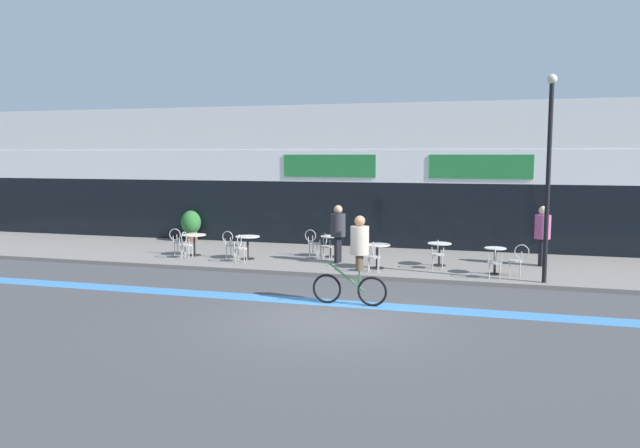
% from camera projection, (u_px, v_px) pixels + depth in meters
% --- Properties ---
extents(ground_plane, '(120.00, 120.00, 0.00)m').
position_uv_depth(ground_plane, '(330.00, 320.00, 13.37)').
color(ground_plane, '#424244').
extents(sidewalk_slab, '(40.00, 5.50, 0.12)m').
position_uv_depth(sidewalk_slab, '(388.00, 262.00, 20.28)').
color(sidewalk_slab, slate).
rests_on(sidewalk_slab, ground).
extents(storefront_facade, '(40.00, 4.06, 5.40)m').
position_uv_depth(storefront_facade, '(410.00, 176.00, 24.49)').
color(storefront_facade, silver).
rests_on(storefront_facade, ground).
extents(bike_lane_stripe, '(36.00, 0.70, 0.01)m').
position_uv_depth(bike_lane_stripe, '(347.00, 304.00, 14.84)').
color(bike_lane_stripe, '#3D7AB7').
rests_on(bike_lane_stripe, ground).
extents(bistro_table_0, '(0.79, 0.79, 0.72)m').
position_uv_depth(bistro_table_0, '(194.00, 240.00, 21.16)').
color(bistro_table_0, black).
rests_on(bistro_table_0, sidewalk_slab).
extents(bistro_table_1, '(0.80, 0.80, 0.76)m').
position_uv_depth(bistro_table_1, '(248.00, 243.00, 20.42)').
color(bistro_table_1, black).
rests_on(bistro_table_1, sidewalk_slab).
extents(bistro_table_2, '(0.67, 0.67, 0.71)m').
position_uv_depth(bistro_table_2, '(331.00, 242.00, 20.86)').
color(bistro_table_2, black).
rests_on(bistro_table_2, sidewalk_slab).
extents(bistro_table_3, '(0.79, 0.79, 0.73)m').
position_uv_depth(bistro_table_3, '(377.00, 251.00, 18.75)').
color(bistro_table_3, black).
rests_on(bistro_table_3, sidewalk_slab).
extents(bistro_table_4, '(0.73, 0.73, 0.71)m').
position_uv_depth(bistro_table_4, '(439.00, 249.00, 19.22)').
color(bistro_table_4, black).
rests_on(bistro_table_4, sidewalk_slab).
extents(bistro_table_5, '(0.61, 0.61, 0.78)m').
position_uv_depth(bistro_table_5, '(495.00, 256.00, 17.78)').
color(bistro_table_5, black).
rests_on(bistro_table_5, sidewalk_slab).
extents(cafe_chair_0_near, '(0.41, 0.58, 0.90)m').
position_uv_depth(cafe_chair_0_near, '(186.00, 243.00, 20.56)').
color(cafe_chair_0_near, '#B7B2AD').
rests_on(cafe_chair_0_near, sidewalk_slab).
extents(cafe_chair_0_side, '(0.60, 0.45, 0.90)m').
position_uv_depth(cafe_chair_0_side, '(178.00, 240.00, 21.32)').
color(cafe_chair_0_side, '#B7B2AD').
rests_on(cafe_chair_0_side, sidewalk_slab).
extents(cafe_chair_1_near, '(0.44, 0.59, 0.90)m').
position_uv_depth(cafe_chair_1_near, '(240.00, 246.00, 19.83)').
color(cafe_chair_1_near, '#B7B2AD').
rests_on(cafe_chair_1_near, sidewalk_slab).
extents(cafe_chair_1_side, '(0.60, 0.44, 0.90)m').
position_uv_depth(cafe_chair_1_side, '(230.00, 243.00, 20.61)').
color(cafe_chair_1_side, '#B7B2AD').
rests_on(cafe_chair_1_side, sidewalk_slab).
extents(cafe_chair_2_near, '(0.40, 0.58, 0.90)m').
position_uv_depth(cafe_chair_2_near, '(326.00, 244.00, 20.26)').
color(cafe_chair_2_near, '#B7B2AD').
rests_on(cafe_chair_2_near, sidewalk_slab).
extents(cafe_chair_2_side, '(0.60, 0.45, 0.90)m').
position_uv_depth(cafe_chair_2_side, '(313.00, 241.00, 21.04)').
color(cafe_chair_2_side, '#B7B2AD').
rests_on(cafe_chair_2_side, sidewalk_slab).
extents(cafe_chair_3_near, '(0.43, 0.59, 0.90)m').
position_uv_depth(cafe_chair_3_near, '(373.00, 255.00, 18.15)').
color(cafe_chair_3_near, '#B7B2AD').
rests_on(cafe_chair_3_near, sidewalk_slab).
extents(cafe_chair_4_near, '(0.44, 0.59, 0.90)m').
position_uv_depth(cafe_chair_4_near, '(438.00, 252.00, 18.62)').
color(cafe_chair_4_near, '#B7B2AD').
rests_on(cafe_chair_4_near, sidewalk_slab).
extents(cafe_chair_5_near, '(0.40, 0.58, 0.90)m').
position_uv_depth(cafe_chair_5_near, '(495.00, 260.00, 17.19)').
color(cafe_chair_5_near, '#B7B2AD').
rests_on(cafe_chair_5_near, sidewalk_slab).
extents(cafe_chair_5_side, '(0.58, 0.41, 0.90)m').
position_uv_depth(cafe_chair_5_side, '(518.00, 258.00, 17.61)').
color(cafe_chair_5_side, '#B7B2AD').
rests_on(cafe_chair_5_side, sidewalk_slab).
extents(planter_pot, '(0.78, 0.78, 1.21)m').
position_uv_depth(planter_pot, '(191.00, 224.00, 24.73)').
color(planter_pot, brown).
rests_on(planter_pot, sidewalk_slab).
extents(lamp_post, '(0.26, 0.26, 5.50)m').
position_uv_depth(lamp_post, '(549.00, 165.00, 16.39)').
color(lamp_post, black).
rests_on(lamp_post, sidewalk_slab).
extents(cyclist_0, '(1.81, 0.48, 2.13)m').
position_uv_depth(cyclist_0, '(357.00, 254.00, 14.58)').
color(cyclist_0, black).
rests_on(cyclist_0, ground).
extents(pedestrian_near_end, '(0.54, 0.54, 1.83)m').
position_uv_depth(pedestrian_near_end, '(338.00, 229.00, 19.74)').
color(pedestrian_near_end, black).
rests_on(pedestrian_near_end, sidewalk_slab).
extents(pedestrian_far_end, '(0.58, 0.58, 1.85)m').
position_uv_depth(pedestrian_far_end, '(543.00, 230.00, 19.14)').
color(pedestrian_far_end, black).
rests_on(pedestrian_far_end, sidewalk_slab).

